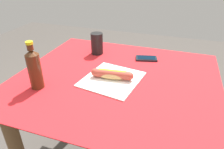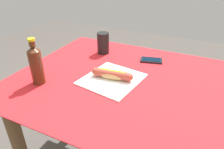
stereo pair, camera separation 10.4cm
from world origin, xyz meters
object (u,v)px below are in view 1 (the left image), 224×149
object	(u,v)px
hot_dog	(112,74)
cell_phone	(146,58)
drinking_cup	(97,44)
soda_bottle	(34,68)

from	to	relation	value
hot_dog	cell_phone	size ratio (longest dim) A/B	1.53
drinking_cup	cell_phone	bearing A→B (deg)	2.29
hot_dog	drinking_cup	xyz separation A→B (m)	(-0.20, 0.29, 0.04)
hot_dog	drinking_cup	world-z (taller)	drinking_cup
hot_dog	soda_bottle	bearing A→B (deg)	-149.98
cell_phone	soda_bottle	size ratio (longest dim) A/B	0.62
cell_phone	drinking_cup	distance (m)	0.33
soda_bottle	hot_dog	bearing A→B (deg)	30.02
drinking_cup	hot_dog	bearing A→B (deg)	-55.12
soda_bottle	drinking_cup	distance (m)	0.49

